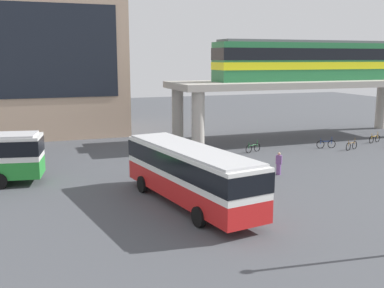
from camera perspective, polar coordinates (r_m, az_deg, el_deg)
ground_plane at (r=33.64m, az=-4.32°, el=-3.04°), size 120.00×120.00×0.00m
elevated_platform at (r=46.87m, az=13.68°, el=6.66°), size 26.76×7.14×5.75m
train at (r=47.56m, az=15.26°, el=10.00°), size 21.39×2.96×3.84m
bus_main at (r=24.84m, az=-0.31°, el=-3.21°), size 4.40×11.31×3.22m
bicycle_green at (r=39.59m, az=7.56°, el=-0.50°), size 1.70×0.67×1.04m
bicycle_orange at (r=47.01m, az=21.67°, el=0.59°), size 1.72×0.61×1.04m
bicycle_blue at (r=42.75m, az=16.27°, el=-0.01°), size 1.77×0.42×1.04m
bicycle_brown at (r=42.63m, az=19.14°, el=-0.20°), size 1.69×0.71×1.04m
pedestrian_at_kerb at (r=32.22m, az=10.69°, el=-2.48°), size 0.47×0.46×1.57m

